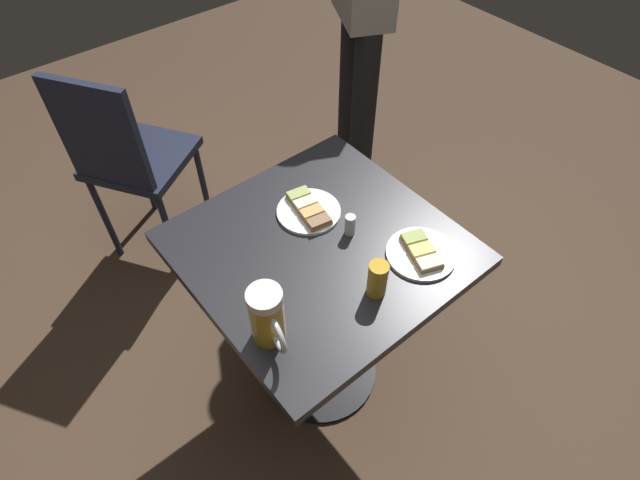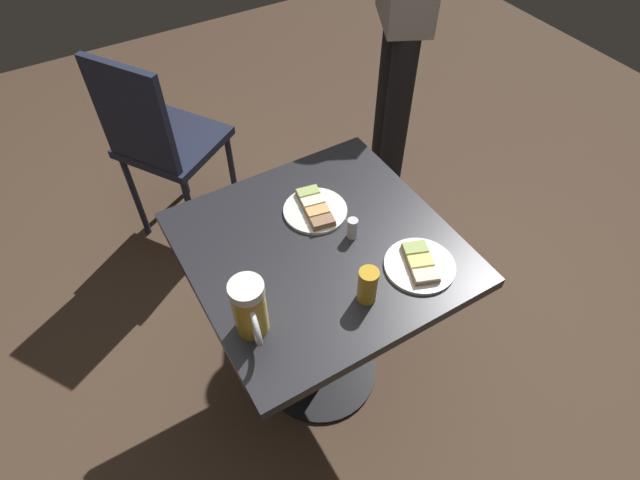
{
  "view_description": "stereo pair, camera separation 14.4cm",
  "coord_description": "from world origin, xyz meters",
  "px_view_note": "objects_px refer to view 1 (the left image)",
  "views": [
    {
      "loc": [
        -0.6,
        -0.74,
        1.87
      ],
      "look_at": [
        0.0,
        0.0,
        0.78
      ],
      "focal_mm": 28.68,
      "sensor_mm": 36.0,
      "label": 1
    },
    {
      "loc": [
        -0.48,
        -0.82,
        1.87
      ],
      "look_at": [
        0.0,
        0.0,
        0.78
      ],
      "focal_mm": 28.68,
      "sensor_mm": 36.0,
      "label": 2
    }
  ],
  "objects_px": {
    "plate_near": "(309,210)",
    "beer_glass_small": "(378,279)",
    "plate_far": "(421,253)",
    "cafe_chair": "(128,156)",
    "beer_mug": "(268,317)",
    "salt_shaker": "(350,225)"
  },
  "relations": [
    {
      "from": "plate_near",
      "to": "beer_glass_small",
      "type": "relative_size",
      "value": 1.8
    },
    {
      "from": "plate_far",
      "to": "cafe_chair",
      "type": "xyz_separation_m",
      "value": [
        -0.38,
        1.19,
        -0.22
      ]
    },
    {
      "from": "plate_near",
      "to": "beer_mug",
      "type": "height_order",
      "value": "beer_mug"
    },
    {
      "from": "plate_near",
      "to": "salt_shaker",
      "type": "distance_m",
      "value": 0.15
    },
    {
      "from": "beer_mug",
      "to": "cafe_chair",
      "type": "relative_size",
      "value": 0.18
    },
    {
      "from": "cafe_chair",
      "to": "beer_mug",
      "type": "bearing_deg",
      "value": -37.81
    },
    {
      "from": "beer_mug",
      "to": "cafe_chair",
      "type": "xyz_separation_m",
      "value": [
        0.1,
        1.14,
        -0.29
      ]
    },
    {
      "from": "plate_near",
      "to": "salt_shaker",
      "type": "xyz_separation_m",
      "value": [
        0.04,
        -0.14,
        0.02
      ]
    },
    {
      "from": "beer_glass_small",
      "to": "salt_shaker",
      "type": "distance_m",
      "value": 0.22
    },
    {
      "from": "salt_shaker",
      "to": "cafe_chair",
      "type": "xyz_separation_m",
      "value": [
        -0.28,
        1.0,
        -0.24
      ]
    },
    {
      "from": "cafe_chair",
      "to": "plate_far",
      "type": "bearing_deg",
      "value": -15.18
    },
    {
      "from": "beer_mug",
      "to": "plate_near",
      "type": "bearing_deg",
      "value": 38.96
    },
    {
      "from": "plate_far",
      "to": "beer_mug",
      "type": "distance_m",
      "value": 0.49
    },
    {
      "from": "salt_shaker",
      "to": "cafe_chair",
      "type": "distance_m",
      "value": 1.07
    },
    {
      "from": "salt_shaker",
      "to": "cafe_chair",
      "type": "bearing_deg",
      "value": 105.73
    },
    {
      "from": "plate_far",
      "to": "beer_glass_small",
      "type": "relative_size",
      "value": 1.82
    },
    {
      "from": "plate_near",
      "to": "beer_mug",
      "type": "xyz_separation_m",
      "value": [
        -0.34,
        -0.27,
        0.08
      ]
    },
    {
      "from": "plate_near",
      "to": "beer_mug",
      "type": "bearing_deg",
      "value": -141.04
    },
    {
      "from": "cafe_chair",
      "to": "beer_glass_small",
      "type": "bearing_deg",
      "value": -23.58
    },
    {
      "from": "beer_glass_small",
      "to": "salt_shaker",
      "type": "bearing_deg",
      "value": 67.04
    },
    {
      "from": "plate_far",
      "to": "cafe_chair",
      "type": "height_order",
      "value": "cafe_chair"
    },
    {
      "from": "plate_far",
      "to": "salt_shaker",
      "type": "bearing_deg",
      "value": 117.35
    }
  ]
}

